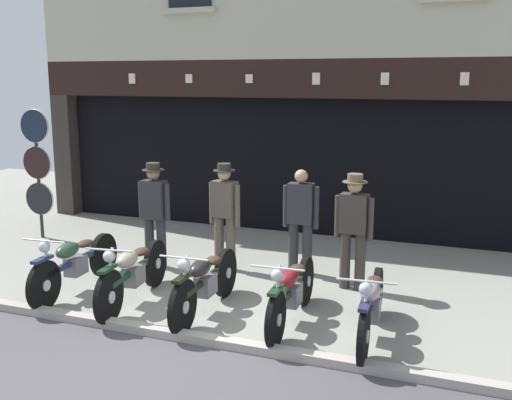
{
  "coord_description": "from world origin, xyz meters",
  "views": [
    {
      "loc": [
        3.02,
        -5.74,
        2.97
      ],
      "look_at": [
        -0.24,
        2.68,
        1.15
      ],
      "focal_mm": 42.73,
      "sensor_mm": 36.0,
      "label": 1
    }
  ],
  "objects_px": {
    "assistant_far_right": "(354,226)",
    "salesman_left": "(154,210)",
    "motorcycle_center_right": "(291,291)",
    "tyre_sign_pole": "(37,164)",
    "motorcycle_center": "(205,282)",
    "motorcycle_left": "(75,262)",
    "shopkeeper_center": "(225,211)",
    "motorcycle_center_left": "(133,272)",
    "advert_board_far": "(494,149)",
    "advert_board_near": "(426,139)",
    "salesman_right": "(301,217)",
    "motorcycle_right": "(371,305)"
  },
  "relations": [
    {
      "from": "motorcycle_center_right",
      "to": "advert_board_near",
      "type": "bearing_deg",
      "value": -106.31
    },
    {
      "from": "tyre_sign_pole",
      "to": "advert_board_near",
      "type": "bearing_deg",
      "value": 18.1
    },
    {
      "from": "motorcycle_center_right",
      "to": "shopkeeper_center",
      "type": "relative_size",
      "value": 1.21
    },
    {
      "from": "motorcycle_left",
      "to": "advert_board_far",
      "type": "relative_size",
      "value": 2.1
    },
    {
      "from": "motorcycle_left",
      "to": "motorcycle_center",
      "type": "relative_size",
      "value": 1.04
    },
    {
      "from": "motorcycle_center_right",
      "to": "advert_board_near",
      "type": "height_order",
      "value": "advert_board_near"
    },
    {
      "from": "salesman_left",
      "to": "motorcycle_center",
      "type": "bearing_deg",
      "value": 138.37
    },
    {
      "from": "shopkeeper_center",
      "to": "assistant_far_right",
      "type": "bearing_deg",
      "value": -175.03
    },
    {
      "from": "tyre_sign_pole",
      "to": "motorcycle_left",
      "type": "bearing_deg",
      "value": -41.95
    },
    {
      "from": "assistant_far_right",
      "to": "advert_board_near",
      "type": "height_order",
      "value": "advert_board_near"
    },
    {
      "from": "motorcycle_right",
      "to": "assistant_far_right",
      "type": "distance_m",
      "value": 1.82
    },
    {
      "from": "assistant_far_right",
      "to": "advert_board_near",
      "type": "xyz_separation_m",
      "value": [
        0.64,
        2.89,
        0.97
      ]
    },
    {
      "from": "motorcycle_left",
      "to": "shopkeeper_center",
      "type": "bearing_deg",
      "value": -135.34
    },
    {
      "from": "tyre_sign_pole",
      "to": "motorcycle_center",
      "type": "bearing_deg",
      "value": -26.98
    },
    {
      "from": "salesman_right",
      "to": "assistant_far_right",
      "type": "height_order",
      "value": "assistant_far_right"
    },
    {
      "from": "salesman_right",
      "to": "shopkeeper_center",
      "type": "bearing_deg",
      "value": 7.88
    },
    {
      "from": "motorcycle_center",
      "to": "salesman_right",
      "type": "relative_size",
      "value": 1.25
    },
    {
      "from": "motorcycle_center_left",
      "to": "salesman_right",
      "type": "distance_m",
      "value": 2.69
    },
    {
      "from": "shopkeeper_center",
      "to": "assistant_far_right",
      "type": "height_order",
      "value": "shopkeeper_center"
    },
    {
      "from": "shopkeeper_center",
      "to": "salesman_left",
      "type": "bearing_deg",
      "value": 24.78
    },
    {
      "from": "motorcycle_center_right",
      "to": "salesman_left",
      "type": "distance_m",
      "value": 3.14
    },
    {
      "from": "advert_board_near",
      "to": "salesman_right",
      "type": "bearing_deg",
      "value": -121.98
    },
    {
      "from": "motorcycle_left",
      "to": "shopkeeper_center",
      "type": "distance_m",
      "value": 2.36
    },
    {
      "from": "motorcycle_left",
      "to": "salesman_right",
      "type": "height_order",
      "value": "salesman_right"
    },
    {
      "from": "motorcycle_left",
      "to": "assistant_far_right",
      "type": "relative_size",
      "value": 1.27
    },
    {
      "from": "salesman_right",
      "to": "tyre_sign_pole",
      "type": "height_order",
      "value": "tyre_sign_pole"
    },
    {
      "from": "motorcycle_center",
      "to": "advert_board_far",
      "type": "xyz_separation_m",
      "value": [
        3.31,
        4.51,
        1.34
      ]
    },
    {
      "from": "motorcycle_left",
      "to": "tyre_sign_pole",
      "type": "bearing_deg",
      "value": -45.82
    },
    {
      "from": "salesman_left",
      "to": "tyre_sign_pole",
      "type": "distance_m",
      "value": 3.07
    },
    {
      "from": "salesman_left",
      "to": "salesman_right",
      "type": "xyz_separation_m",
      "value": [
        2.25,
        0.51,
        -0.04
      ]
    },
    {
      "from": "motorcycle_center",
      "to": "assistant_far_right",
      "type": "distance_m",
      "value": 2.29
    },
    {
      "from": "advert_board_near",
      "to": "motorcycle_left",
      "type": "bearing_deg",
      "value": -133.75
    },
    {
      "from": "motorcycle_left",
      "to": "tyre_sign_pole",
      "type": "height_order",
      "value": "tyre_sign_pole"
    },
    {
      "from": "shopkeeper_center",
      "to": "motorcycle_center_right",
      "type": "bearing_deg",
      "value": 143.91
    },
    {
      "from": "salesman_left",
      "to": "advert_board_near",
      "type": "xyz_separation_m",
      "value": [
        3.8,
        2.99,
        0.97
      ]
    },
    {
      "from": "motorcycle_left",
      "to": "motorcycle_right",
      "type": "bearing_deg",
      "value": 174.63
    },
    {
      "from": "motorcycle_center",
      "to": "motorcycle_center_right",
      "type": "distance_m",
      "value": 1.13
    },
    {
      "from": "motorcycle_center_right",
      "to": "salesman_right",
      "type": "distance_m",
      "value": 2.07
    },
    {
      "from": "tyre_sign_pole",
      "to": "assistant_far_right",
      "type": "bearing_deg",
      "value": -6.5
    },
    {
      "from": "assistant_far_right",
      "to": "salesman_left",
      "type": "bearing_deg",
      "value": 4.94
    },
    {
      "from": "motorcycle_right",
      "to": "advert_board_near",
      "type": "bearing_deg",
      "value": -94.98
    },
    {
      "from": "shopkeeper_center",
      "to": "advert_board_far",
      "type": "xyz_separation_m",
      "value": [
        3.85,
        2.7,
        0.84
      ]
    },
    {
      "from": "shopkeeper_center",
      "to": "motorcycle_center",
      "type": "bearing_deg",
      "value": 116.53
    },
    {
      "from": "motorcycle_left",
      "to": "advert_board_far",
      "type": "distance_m",
      "value": 7.1
    },
    {
      "from": "tyre_sign_pole",
      "to": "motorcycle_center_right",
      "type": "bearing_deg",
      "value": -21.51
    },
    {
      "from": "motorcycle_center_left",
      "to": "salesman_left",
      "type": "distance_m",
      "value": 1.71
    },
    {
      "from": "shopkeeper_center",
      "to": "salesman_right",
      "type": "relative_size",
      "value": 1.04
    },
    {
      "from": "motorcycle_center_left",
      "to": "salesman_left",
      "type": "height_order",
      "value": "salesman_left"
    },
    {
      "from": "salesman_left",
      "to": "advert_board_near",
      "type": "bearing_deg",
      "value": -140.08
    },
    {
      "from": "motorcycle_center_left",
      "to": "salesman_left",
      "type": "relative_size",
      "value": 1.25
    }
  ]
}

